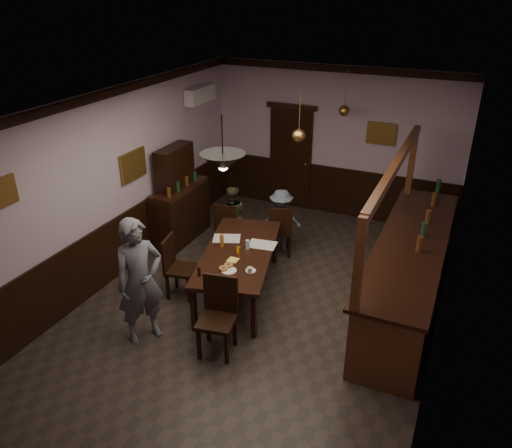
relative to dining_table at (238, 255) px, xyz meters
The scene contains 31 objects.
room 1.02m from the dining_table, 48.50° to the right, with size 5.01×8.01×3.01m.
dining_table is the anchor object (origin of this frame).
chair_far_left 1.36m from the dining_table, 124.35° to the left, with size 0.45×0.45×0.95m.
chair_far_right 1.36m from the dining_table, 84.31° to the left, with size 0.55×0.55×0.96m.
chair_near 1.32m from the dining_table, 75.35° to the right, with size 0.53×0.53×1.06m.
chair_side 0.96m from the dining_table, 153.83° to the right, with size 0.49×0.49×0.98m.
person_standing 1.64m from the dining_table, 115.65° to the right, with size 0.65×0.42×1.77m, color slate.
person_seated_left 1.62m from the dining_table, 120.56° to the left, with size 0.55×0.43×1.14m, color #444529.
person_seated_right 1.62m from the dining_table, 88.19° to the left, with size 0.74×0.42×1.14m, color slate.
newspaper_left 0.44m from the dining_table, 140.82° to the left, with size 0.42×0.30×0.01m, color silver.
newspaper_right 0.41m from the dining_table, 51.60° to the left, with size 0.42×0.30×0.01m, color silver.
napkin 0.29m from the dining_table, 80.36° to the right, with size 0.15×0.15×0.00m, color #EED657.
saucer 0.61m from the dining_table, 47.57° to the right, with size 0.15×0.15×0.01m, color white.
coffee_cup 0.66m from the dining_table, 49.79° to the right, with size 0.08×0.08×0.07m, color white.
pastry_plate 0.60m from the dining_table, 77.13° to the right, with size 0.22×0.22×0.01m, color white.
pastry_ring_a 0.60m from the dining_table, 84.72° to the right, with size 0.13×0.13×0.04m, color #C68C47.
pastry_ring_b 0.49m from the dining_table, 80.54° to the right, with size 0.13×0.13×0.04m, color #C68C47.
soda_can 0.16m from the dining_table, 64.58° to the right, with size 0.07×0.07×0.12m, color orange.
beer_glass 0.33m from the dining_table, behind, with size 0.06×0.06×0.20m, color #BF721E.
water_glass 0.20m from the dining_table, 46.44° to the left, with size 0.06×0.06×0.15m, color silver.
pepper_mill 0.88m from the dining_table, 102.06° to the right, with size 0.04×0.04×0.14m, color black.
sideboard 2.17m from the dining_table, 146.29° to the left, with size 0.48×1.35×1.79m.
bar_counter 2.52m from the dining_table, 17.60° to the left, with size 0.93×3.99×2.24m.
door_back 3.54m from the dining_table, 98.01° to the left, with size 0.90×0.06×2.10m, color black.
ac_unit 3.60m from the dining_table, 128.96° to the left, with size 0.20×0.85×0.30m.
picture_left_small 3.26m from the dining_table, 134.82° to the right, with size 0.04×0.28×0.36m.
picture_left_large 2.31m from the dining_table, behind, with size 0.04×0.62×0.48m.
picture_back 3.90m from the dining_table, 69.47° to the left, with size 0.55×0.04×0.42m.
pendant_iron 1.91m from the dining_table, 75.62° to the right, with size 0.56×0.56×0.69m.
pendant_brass_mid 2.01m from the dining_table, 64.82° to the left, with size 0.20×0.20×0.81m.
pendant_brass_far 3.42m from the dining_table, 76.38° to the left, with size 0.20×0.20×0.81m.
Camera 1 is at (2.52, -5.40, 4.41)m, focal length 35.00 mm.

